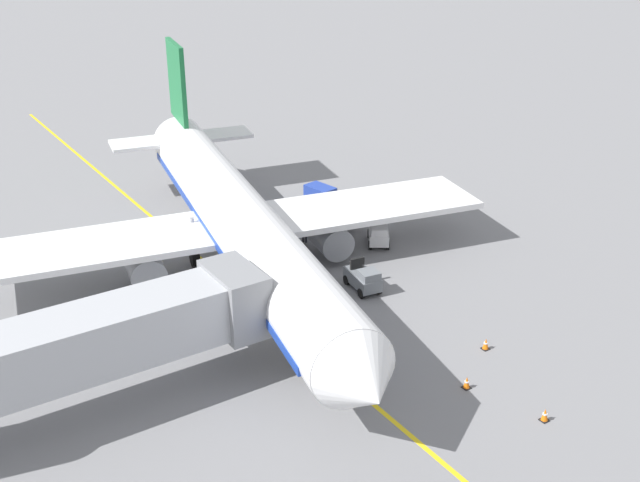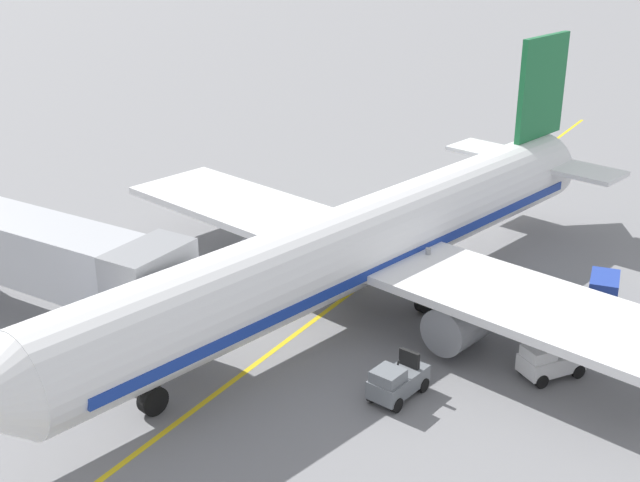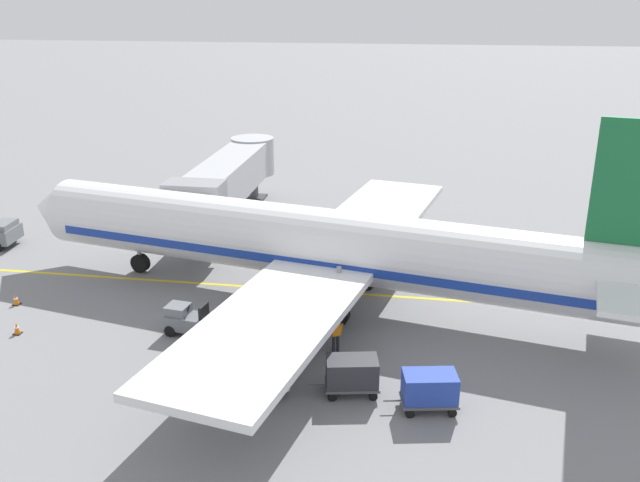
% 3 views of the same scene
% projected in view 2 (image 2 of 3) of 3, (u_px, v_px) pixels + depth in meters
% --- Properties ---
extents(ground_plane, '(400.00, 400.00, 0.00)m').
position_uv_depth(ground_plane, '(349.00, 294.00, 39.11)').
color(ground_plane, slate).
extents(gate_lead_in_line, '(0.24, 80.00, 0.01)m').
position_uv_depth(gate_lead_in_line, '(349.00, 294.00, 39.11)').
color(gate_lead_in_line, gold).
rests_on(gate_lead_in_line, ground).
extents(parked_airliner, '(30.43, 37.12, 10.63)m').
position_uv_depth(parked_airliner, '(362.00, 244.00, 36.55)').
color(parked_airliner, white).
rests_on(parked_airliner, ground).
extents(jet_bridge, '(16.38, 3.50, 4.98)m').
position_uv_depth(jet_bridge, '(25.00, 247.00, 35.48)').
color(jet_bridge, '#A8AAAF').
rests_on(jet_bridge, ground).
extents(baggage_tug_lead, '(1.58, 2.64, 1.62)m').
position_uv_depth(baggage_tug_lead, '(397.00, 381.00, 30.71)').
color(baggage_tug_lead, slate).
rests_on(baggage_tug_lead, ground).
extents(baggage_tug_trailing, '(2.40, 2.74, 1.62)m').
position_uv_depth(baggage_tug_trailing, '(550.00, 360.00, 32.08)').
color(baggage_tug_trailing, silver).
rests_on(baggage_tug_trailing, ground).
extents(baggage_cart_front, '(1.70, 2.98, 1.58)m').
position_uv_depth(baggage_cart_front, '(569.00, 313.00, 35.26)').
color(baggage_cart_front, '#4C4C51').
rests_on(baggage_cart_front, ground).
extents(baggage_cart_second_in_train, '(1.70, 2.98, 1.58)m').
position_uv_depth(baggage_cart_second_in_train, '(604.00, 289.00, 37.42)').
color(baggage_cart_second_in_train, '#4C4C51').
rests_on(baggage_cart_second_in_train, ground).
extents(ground_crew_wing_walker, '(0.42, 0.68, 1.69)m').
position_uv_depth(ground_crew_wing_walker, '(486.00, 305.00, 35.97)').
color(ground_crew_wing_walker, '#232328').
rests_on(ground_crew_wing_walker, ground).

